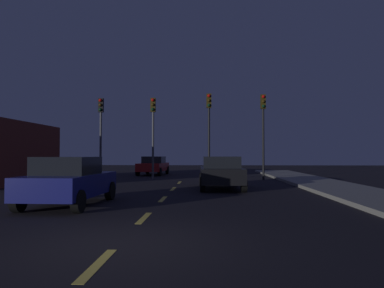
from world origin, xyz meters
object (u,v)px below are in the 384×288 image
at_px(car_stopped_ahead, 221,172).
at_px(car_adjacent_lane, 69,181).
at_px(traffic_signal_center_right, 209,120).
at_px(traffic_signal_center_left, 153,123).
at_px(traffic_signal_far_right, 263,120).
at_px(car_oncoming_far, 153,165).
at_px(traffic_signal_far_left, 101,123).

xyz_separation_m(car_stopped_ahead, car_adjacent_lane, (-4.96, -5.66, 0.00)).
bearing_deg(traffic_signal_center_right, car_stopped_ahead, -84.94).
height_order(traffic_signal_center_left, traffic_signal_center_right, traffic_signal_center_right).
bearing_deg(traffic_signal_far_right, car_oncoming_far, 145.73).
height_order(traffic_signal_center_left, traffic_signal_far_right, traffic_signal_far_right).
bearing_deg(car_adjacent_lane, traffic_signal_center_left, 85.83).
relative_size(car_stopped_ahead, car_adjacent_lane, 1.05).
bearing_deg(car_oncoming_far, car_adjacent_lane, -90.25).
distance_m(traffic_signal_far_left, car_oncoming_far, 6.59).
relative_size(traffic_signal_far_right, car_oncoming_far, 1.23).
bearing_deg(car_adjacent_lane, traffic_signal_far_left, 102.34).
relative_size(traffic_signal_far_left, traffic_signal_far_right, 0.97).
xyz_separation_m(traffic_signal_far_right, car_stopped_ahead, (-2.90, -5.96, -2.98)).
bearing_deg(traffic_signal_center_left, traffic_signal_far_right, 0.00).
relative_size(traffic_signal_center_left, traffic_signal_center_right, 0.96).
height_order(traffic_signal_far_left, traffic_signal_far_right, traffic_signal_far_right).
bearing_deg(traffic_signal_far_left, car_oncoming_far, 63.71).
distance_m(traffic_signal_center_right, car_oncoming_far, 7.51).
height_order(traffic_signal_center_right, car_adjacent_lane, traffic_signal_center_right).
xyz_separation_m(traffic_signal_center_left, traffic_signal_center_right, (3.58, 0.00, 0.16)).
distance_m(car_stopped_ahead, car_adjacent_lane, 7.53).
bearing_deg(car_oncoming_far, traffic_signal_far_right, -34.27).
bearing_deg(car_stopped_ahead, traffic_signal_far_left, 141.51).
xyz_separation_m(traffic_signal_center_right, car_oncoming_far, (-4.35, 5.30, -3.06)).
height_order(traffic_signal_far_left, car_oncoming_far, traffic_signal_far_left).
relative_size(traffic_signal_center_left, traffic_signal_far_right, 0.97).
height_order(traffic_signal_center_right, traffic_signal_far_right, traffic_signal_center_right).
xyz_separation_m(traffic_signal_center_right, traffic_signal_far_right, (3.43, -0.00, -0.05)).
relative_size(traffic_signal_center_right, car_stopped_ahead, 1.29).
height_order(traffic_signal_far_left, traffic_signal_center_left, same).
bearing_deg(traffic_signal_far_right, car_adjacent_lane, -124.04).
distance_m(traffic_signal_far_right, car_oncoming_far, 9.88).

